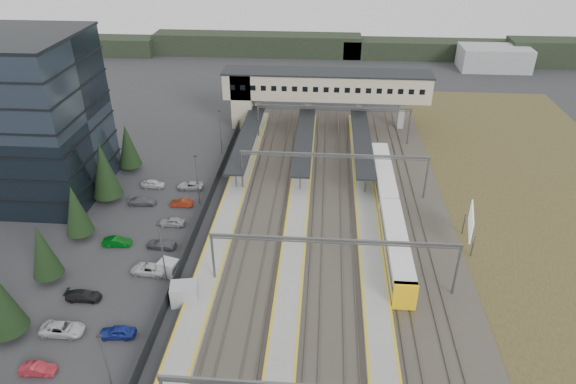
# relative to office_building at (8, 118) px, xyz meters

# --- Properties ---
(ground) EXTENTS (220.00, 220.00, 0.00)m
(ground) POSITION_rel_office_building_xyz_m (36.00, -12.00, -12.19)
(ground) COLOR #2B2B2D
(ground) RESTS_ON ground
(office_building) EXTENTS (24.30, 18.30, 24.30)m
(office_building) POSITION_rel_office_building_xyz_m (0.00, 0.00, 0.00)
(office_building) COLOR #344251
(office_building) RESTS_ON ground
(conifer_row) EXTENTS (4.42, 49.82, 9.50)m
(conifer_row) POSITION_rel_office_building_xyz_m (14.00, -15.86, -7.36)
(conifer_row) COLOR black
(conifer_row) RESTS_ON ground
(car_park) EXTENTS (10.68, 44.46, 1.29)m
(car_park) POSITION_rel_office_building_xyz_m (22.60, -18.36, -11.59)
(car_park) COLOR silver
(car_park) RESTS_ON ground
(lampposts) EXTENTS (0.50, 53.25, 8.07)m
(lampposts) POSITION_rel_office_building_xyz_m (28.00, -10.75, -7.86)
(lampposts) COLOR slate
(lampposts) RESTS_ON ground
(fence) EXTENTS (0.08, 90.00, 2.00)m
(fence) POSITION_rel_office_building_xyz_m (29.50, -7.00, -11.19)
(fence) COLOR #26282B
(fence) RESTS_ON ground
(relay_cabin_near) EXTENTS (3.37, 2.71, 2.53)m
(relay_cabin_near) POSITION_rel_office_building_xyz_m (31.26, -23.62, -10.93)
(relay_cabin_near) COLOR #999A9E
(relay_cabin_near) RESTS_ON ground
(relay_cabin_far) EXTENTS (2.56, 2.32, 1.98)m
(relay_cabin_far) POSITION_rel_office_building_xyz_m (28.05, -18.84, -11.20)
(relay_cabin_far) COLOR #999A9E
(relay_cabin_far) RESTS_ON ground
(rail_corridor) EXTENTS (34.00, 90.00, 0.92)m
(rail_corridor) POSITION_rel_office_building_xyz_m (45.34, -7.00, -11.90)
(rail_corridor) COLOR #3C3530
(rail_corridor) RESTS_ON ground
(canopies) EXTENTS (23.10, 30.00, 3.28)m
(canopies) POSITION_rel_office_building_xyz_m (43.00, 15.00, -8.27)
(canopies) COLOR black
(canopies) RESTS_ON ground
(footbridge) EXTENTS (40.40, 6.40, 11.20)m
(footbridge) POSITION_rel_office_building_xyz_m (43.70, 30.00, -4.26)
(footbridge) COLOR #B8AF8C
(footbridge) RESTS_ON ground
(gantries) EXTENTS (28.40, 62.28, 7.17)m
(gantries) POSITION_rel_office_building_xyz_m (48.00, -9.00, -6.20)
(gantries) COLOR slate
(gantries) RESTS_ON ground
(train) EXTENTS (2.70, 37.56, 3.40)m
(train) POSITION_rel_office_building_xyz_m (56.00, -4.78, -10.26)
(train) COLOR white
(train) RESTS_ON ground
(billboard) EXTENTS (1.39, 6.04, 5.24)m
(billboard) POSITION_rel_office_building_xyz_m (65.93, -9.74, -8.66)
(billboard) COLOR slate
(billboard) RESTS_ON ground
(scrub_east) EXTENTS (34.00, 120.00, 0.06)m
(scrub_east) POSITION_rel_office_building_xyz_m (81.00, -7.00, -12.16)
(scrub_east) COLOR #3F3B1D
(scrub_east) RESTS_ON ground
(treeline_far) EXTENTS (170.00, 19.00, 7.00)m
(treeline_far) POSITION_rel_office_building_xyz_m (59.81, 80.28, -9.24)
(treeline_far) COLOR black
(treeline_far) RESTS_ON ground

